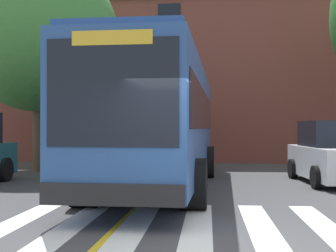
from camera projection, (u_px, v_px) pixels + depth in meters
name	position (u px, v px, depth m)	size (l,w,h in m)	color
ground_plane	(201.00, 244.00, 6.83)	(120.00, 120.00, 0.00)	#424244
crosswalk	(261.00, 226.00, 8.08)	(9.30, 4.48, 0.01)	white
lane_line_yellow_inner	(180.00, 164.00, 22.26)	(0.12, 36.00, 0.01)	gold
lane_line_yellow_outer	(184.00, 164.00, 22.24)	(0.12, 36.00, 0.01)	gold
city_bus	(162.00, 119.00, 13.58)	(3.02, 12.26, 3.57)	#2D5699
car_white_far_lane	(334.00, 155.00, 14.44)	(2.36, 4.63, 1.93)	white
street_tree_curbside_small	(38.00, 36.00, 18.48)	(8.66, 8.51, 8.35)	brown
building_facade	(175.00, 80.00, 26.04)	(33.22, 6.34, 8.81)	brown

